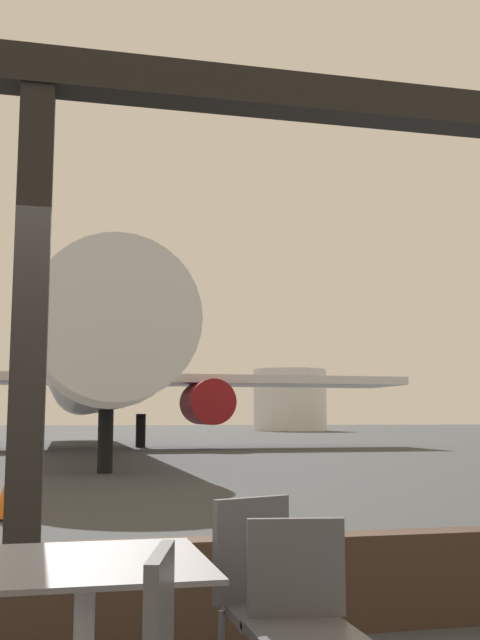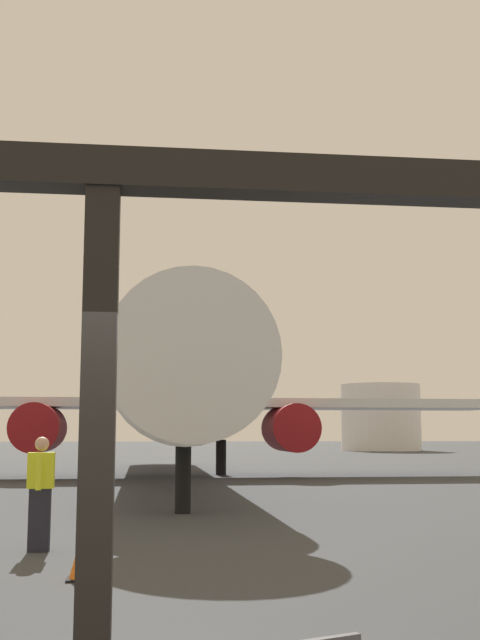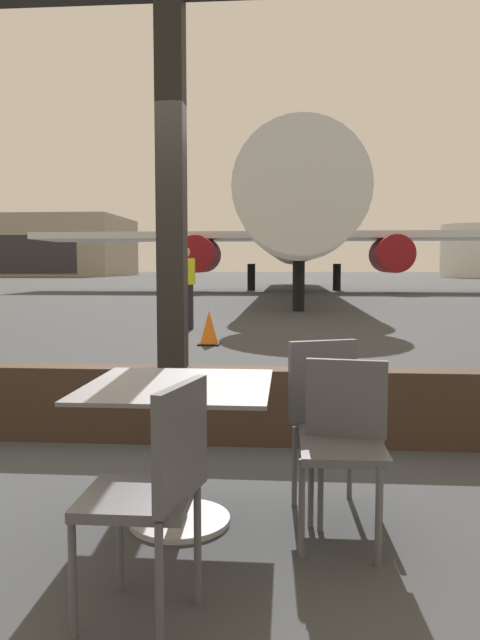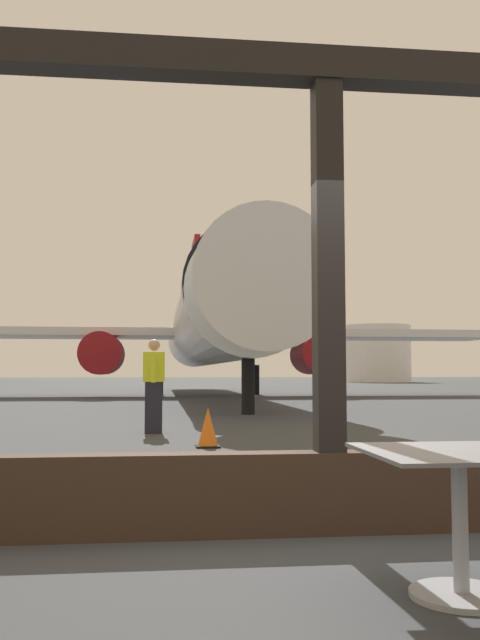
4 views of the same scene
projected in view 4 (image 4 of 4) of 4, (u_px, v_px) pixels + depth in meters
ground_plane at (178, 390)px, 44.52m from camera, size 220.00×220.00×0.00m
window_frame at (329, 350)px, 4.99m from camera, size 8.07×0.24×3.49m
dining_table at (460, 502)px, 3.52m from camera, size 0.93×0.93×0.73m
airplane at (212, 326)px, 32.00m from camera, size 28.10×33.77×10.05m
ground_crew_worker at (154, 384)px, 12.90m from camera, size 0.40×0.57×1.74m
traffic_cone at (208, 429)px, 10.48m from camera, size 0.36×0.36×0.59m
fuel_storage_tank at (376, 354)px, 79.98m from camera, size 7.82×7.82×6.48m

